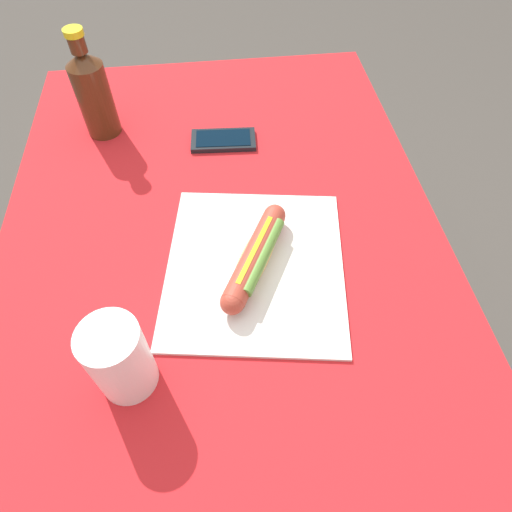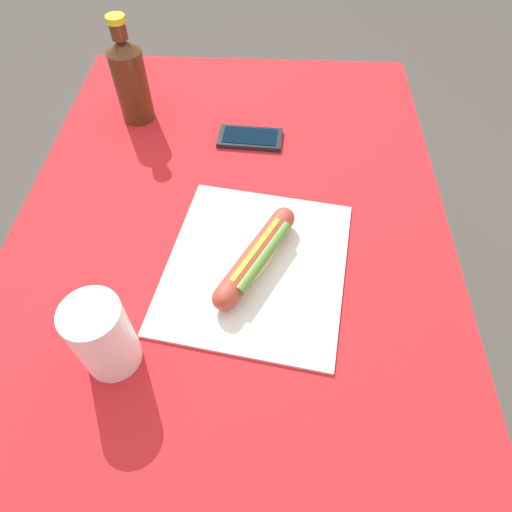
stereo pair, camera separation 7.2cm
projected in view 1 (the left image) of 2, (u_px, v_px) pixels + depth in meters
ground_plane at (237, 388)px, 1.40m from camera, size 6.00×6.00×0.00m
dining_table at (227, 280)px, 0.90m from camera, size 1.17×0.79×0.76m
paper_wrapper at (256, 266)px, 0.74m from camera, size 0.37×0.34×0.01m
hot_dog at (257, 256)px, 0.72m from camera, size 0.21×0.13×0.05m
cell_phone at (224, 140)px, 0.94m from camera, size 0.08×0.14×0.01m
soda_bottle at (94, 92)px, 0.89m from camera, size 0.07×0.07×0.22m
drinking_cup at (120, 359)px, 0.58m from camera, size 0.08×0.08×0.13m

